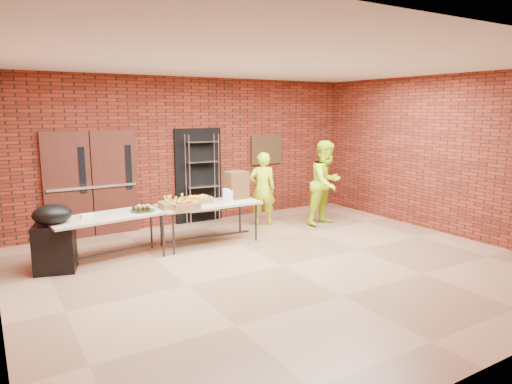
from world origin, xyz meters
TOP-DOWN VIEW (x-y plane):
  - room at (0.00, 0.00)m, footprint 8.08×7.08m
  - double_doors at (-2.20, 3.44)m, footprint 1.78×0.12m
  - dark_doorway at (0.10, 3.46)m, footprint 1.10×0.06m
  - bronze_plaque at (1.90, 3.45)m, footprint 0.85×0.04m
  - wire_rack at (0.14, 3.32)m, footprint 0.75×0.32m
  - table_left at (-2.32, 1.75)m, footprint 1.97×1.03m
  - table_right at (-0.45, 1.78)m, footprint 1.92×0.86m
  - basket_bananas at (-1.17, 1.73)m, footprint 0.47×0.37m
  - basket_oranges at (-0.62, 1.87)m, footprint 0.47×0.37m
  - basket_apples at (-1.02, 1.58)m, footprint 0.48×0.37m
  - muffin_tray at (-1.72, 1.76)m, footprint 0.42×0.42m
  - napkin_box at (-2.64, 1.77)m, footprint 0.18×0.12m
  - coffee_dispenser at (0.23, 1.95)m, footprint 0.40×0.36m
  - cup_stack_front at (-0.14, 1.61)m, footprint 0.09×0.09m
  - cup_stack_mid at (-0.08, 1.58)m, footprint 0.08×0.08m
  - cup_stack_back at (-0.10, 1.80)m, footprint 0.08×0.08m
  - covered_grill at (-3.17, 1.64)m, footprint 0.71×0.64m
  - volunteer_woman at (1.15, 2.44)m, footprint 0.68×0.56m
  - volunteer_man at (2.39, 1.79)m, footprint 1.03×0.88m

SIDE VIEW (x-z plane):
  - covered_grill at x=-3.17m, z-range 0.00..1.08m
  - table_left at x=-2.32m, z-range 0.32..1.10m
  - table_right at x=-0.45m, z-range 0.32..1.10m
  - volunteer_woman at x=1.15m, z-range 0.00..1.61m
  - napkin_box at x=-2.64m, z-range 0.77..0.83m
  - muffin_tray at x=-1.72m, z-range 0.77..0.87m
  - basket_oranges at x=-0.62m, z-range 0.77..0.91m
  - basket_bananas at x=-1.17m, z-range 0.77..0.91m
  - basket_apples at x=-1.02m, z-range 0.77..0.92m
  - cup_stack_mid at x=-0.08m, z-range 0.78..1.00m
  - cup_stack_back at x=-0.10m, z-range 0.78..1.02m
  - cup_stack_front at x=-0.14m, z-range 0.78..1.04m
  - volunteer_man at x=2.39m, z-range 0.00..1.84m
  - wire_rack at x=0.14m, z-range 0.00..1.98m
  - coffee_dispenser at x=0.23m, z-range 0.78..1.31m
  - dark_doorway at x=0.10m, z-range 0.00..2.10m
  - double_doors at x=-2.20m, z-range 0.00..2.10m
  - bronze_plaque at x=1.90m, z-range 1.20..1.90m
  - room at x=0.00m, z-range -0.04..3.24m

